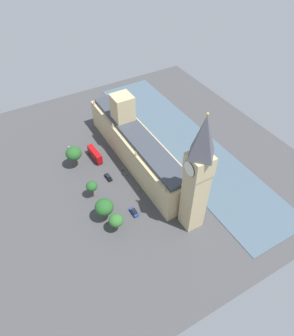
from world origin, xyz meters
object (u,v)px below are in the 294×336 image
(pedestrian_far_end, at_px, (127,174))
(plane_tree_kerbside, at_px, (116,220))
(double_decker_bus_trailing, at_px, (95,154))
(car_blue_midblock, at_px, (134,212))
(plane_tree_opposite_hall, at_px, (74,153))
(plane_tree_near_tower, at_px, (104,207))
(car_black_leading, at_px, (108,177))
(pedestrian_under_trees, at_px, (123,170))
(street_lamp_slot_10, at_px, (69,149))
(parliament_building, at_px, (135,145))
(clock_tower, at_px, (198,175))
(plane_tree_corner, at_px, (92,186))
(pedestrian_by_river_gate, at_px, (138,190))

(pedestrian_far_end, relative_size, plane_tree_kerbside, 0.21)
(double_decker_bus_trailing, relative_size, car_blue_midblock, 2.28)
(plane_tree_kerbside, relative_size, plane_tree_opposite_hall, 0.77)
(plane_tree_near_tower, bearing_deg, plane_tree_kerbside, 102.33)
(car_black_leading, bearing_deg, plane_tree_near_tower, 60.46)
(pedestrian_under_trees, bearing_deg, plane_tree_opposite_hall, -137.83)
(car_black_leading, xyz_separation_m, street_lamp_slot_10, (9.04, -22.05, 3.14))
(parliament_building, xyz_separation_m, clock_tower, (-0.84, 41.59, 17.01))
(plane_tree_near_tower, bearing_deg, parliament_building, -137.06)
(pedestrian_under_trees, relative_size, pedestrian_far_end, 0.89)
(street_lamp_slot_10, bearing_deg, plane_tree_opposite_hall, 88.47)
(parliament_building, bearing_deg, plane_tree_opposite_hall, -19.17)
(plane_tree_kerbside, relative_size, plane_tree_near_tower, 0.81)
(double_decker_bus_trailing, relative_size, plane_tree_opposite_hall, 1.02)
(parliament_building, relative_size, pedestrian_under_trees, 47.73)
(car_black_leading, xyz_separation_m, pedestrian_far_end, (-7.60, 2.38, -0.14))
(pedestrian_far_end, bearing_deg, double_decker_bus_trailing, -124.65)
(car_black_leading, height_order, pedestrian_far_end, car_black_leading)
(pedestrian_under_trees, bearing_deg, pedestrian_far_end, -6.20)
(car_blue_midblock, relative_size, plane_tree_kerbside, 0.58)
(parliament_building, height_order, street_lamp_slot_10, parliament_building)
(pedestrian_far_end, distance_m, plane_tree_corner, 18.29)
(parliament_building, xyz_separation_m, plane_tree_near_tower, (26.07, 24.25, -1.53))
(double_decker_bus_trailing, height_order, pedestrian_by_river_gate, double_decker_bus_trailing)
(plane_tree_opposite_hall, bearing_deg, plane_tree_near_tower, 89.17)
(car_blue_midblock, xyz_separation_m, street_lamp_slot_10, (9.81, -44.20, 3.14))
(parliament_building, height_order, plane_tree_opposite_hall, parliament_building)
(parliament_building, relative_size, plane_tree_kerbside, 8.88)
(double_decker_bus_trailing, bearing_deg, plane_tree_corner, 61.86)
(pedestrian_by_river_gate, bearing_deg, car_blue_midblock, -154.43)
(plane_tree_opposite_hall, bearing_deg, car_black_leading, 123.00)
(plane_tree_kerbside, xyz_separation_m, plane_tree_near_tower, (1.48, -6.75, 1.11))
(parliament_building, distance_m, plane_tree_near_tower, 35.64)
(pedestrian_under_trees, distance_m, plane_tree_corner, 19.14)
(car_blue_midblock, xyz_separation_m, pedestrian_far_end, (-6.83, -19.77, -0.14))
(pedestrian_under_trees, distance_m, plane_tree_opposite_hall, 22.36)
(car_black_leading, xyz_separation_m, plane_tree_opposite_hall, (9.25, -14.24, 6.58))
(clock_tower, relative_size, pedestrian_far_end, 29.42)
(clock_tower, distance_m, plane_tree_near_tower, 36.99)
(car_blue_midblock, distance_m, pedestrian_far_end, 20.91)
(car_blue_midblock, bearing_deg, parliament_building, 59.27)
(clock_tower, relative_size, double_decker_bus_trailing, 4.62)
(car_black_leading, bearing_deg, double_decker_bus_trailing, -92.98)
(car_blue_midblock, bearing_deg, car_black_leading, 90.79)
(pedestrian_under_trees, distance_m, street_lamp_slot_10, 26.95)
(car_black_leading, bearing_deg, car_blue_midblock, 89.68)
(plane_tree_opposite_hall, relative_size, plane_tree_near_tower, 1.06)
(double_decker_bus_trailing, xyz_separation_m, pedestrian_under_trees, (-7.24, 13.60, -1.96))
(plane_tree_corner, bearing_deg, plane_tree_kerbside, 93.65)
(plane_tree_corner, bearing_deg, pedestrian_far_end, -167.22)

